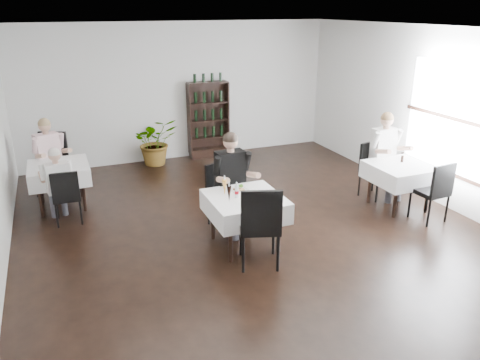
% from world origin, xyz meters
% --- Properties ---
extents(room_shell, '(9.00, 9.00, 9.00)m').
position_xyz_m(room_shell, '(0.00, 0.00, 1.50)').
color(room_shell, black).
rests_on(room_shell, ground).
extents(window_right, '(0.06, 2.30, 1.85)m').
position_xyz_m(window_right, '(3.48, 0.00, 1.50)').
color(window_right, white).
rests_on(window_right, room_shell).
extents(wine_shelf, '(0.90, 0.28, 1.75)m').
position_xyz_m(wine_shelf, '(0.60, 4.31, 0.85)').
color(wine_shelf, black).
rests_on(wine_shelf, ground).
extents(main_table, '(1.03, 1.03, 0.77)m').
position_xyz_m(main_table, '(-0.30, 0.00, 0.62)').
color(main_table, black).
rests_on(main_table, ground).
extents(left_table, '(0.98, 0.98, 0.77)m').
position_xyz_m(left_table, '(-2.70, 2.50, 0.62)').
color(left_table, black).
rests_on(left_table, ground).
extents(right_table, '(0.98, 0.98, 0.77)m').
position_xyz_m(right_table, '(2.70, 0.30, 0.62)').
color(right_table, black).
rests_on(right_table, ground).
extents(potted_tree, '(1.00, 0.88, 1.03)m').
position_xyz_m(potted_tree, '(-0.67, 4.20, 0.52)').
color(potted_tree, '#24571D').
rests_on(potted_tree, ground).
extents(main_chair_far, '(0.58, 0.59, 1.00)m').
position_xyz_m(main_chair_far, '(-0.34, 0.82, 0.57)').
color(main_chair_far, black).
rests_on(main_chair_far, ground).
extents(main_chair_near, '(0.67, 0.67, 1.16)m').
position_xyz_m(main_chair_near, '(-0.35, -0.63, 0.66)').
color(main_chair_near, black).
rests_on(main_chair_near, ground).
extents(left_chair_far, '(0.68, 0.68, 1.12)m').
position_xyz_m(left_chair_far, '(-2.79, 3.32, 0.64)').
color(left_chair_far, black).
rests_on(left_chair_far, ground).
extents(left_chair_near, '(0.43, 0.44, 0.91)m').
position_xyz_m(left_chair_near, '(-2.64, 1.73, 0.52)').
color(left_chair_near, black).
rests_on(left_chair_near, ground).
extents(right_chair_far, '(0.55, 0.56, 0.99)m').
position_xyz_m(right_chair_far, '(2.60, 0.91, 0.57)').
color(right_chair_far, black).
rests_on(right_chair_far, ground).
extents(right_chair_near, '(0.50, 0.50, 1.01)m').
position_xyz_m(right_chair_near, '(2.81, -0.40, 0.58)').
color(right_chair_near, black).
rests_on(right_chair_near, ground).
extents(diner_main, '(0.60, 0.61, 1.56)m').
position_xyz_m(diner_main, '(-0.28, 0.53, 0.91)').
color(diner_main, '#44444C').
rests_on(diner_main, ground).
extents(diner_left_far, '(0.64, 0.68, 1.47)m').
position_xyz_m(diner_left_far, '(-2.80, 3.00, 0.85)').
color(diner_left_far, '#44444C').
rests_on(diner_left_far, ground).
extents(diner_left_near, '(0.51, 0.52, 1.27)m').
position_xyz_m(diner_left_near, '(-2.74, 1.85, 0.73)').
color(diner_left_near, '#44444C').
rests_on(diner_left_near, ground).
extents(diner_right_far, '(0.59, 0.59, 1.56)m').
position_xyz_m(diner_right_far, '(2.77, 0.80, 0.90)').
color(diner_right_far, '#44444C').
rests_on(diner_right_far, ground).
extents(plate_far, '(0.28, 0.28, 0.08)m').
position_xyz_m(plate_far, '(-0.29, 0.25, 0.79)').
color(plate_far, white).
rests_on(plate_far, main_table).
extents(plate_near, '(0.29, 0.29, 0.07)m').
position_xyz_m(plate_near, '(-0.26, -0.20, 0.79)').
color(plate_near, white).
rests_on(plate_near, main_table).
extents(pilsner_dark, '(0.07, 0.07, 0.28)m').
position_xyz_m(pilsner_dark, '(-0.57, -0.08, 0.89)').
color(pilsner_dark, black).
rests_on(pilsner_dark, main_table).
extents(pilsner_lager, '(0.07, 0.07, 0.30)m').
position_xyz_m(pilsner_lager, '(-0.55, 0.15, 0.89)').
color(pilsner_lager, gold).
rests_on(pilsner_lager, main_table).
extents(coke_bottle, '(0.06, 0.06, 0.23)m').
position_xyz_m(coke_bottle, '(-0.42, 0.01, 0.86)').
color(coke_bottle, silver).
rests_on(coke_bottle, main_table).
extents(napkin_cutlery, '(0.22, 0.21, 0.02)m').
position_xyz_m(napkin_cutlery, '(-0.03, -0.22, 0.78)').
color(napkin_cutlery, black).
rests_on(napkin_cutlery, main_table).
extents(pepper_mill, '(0.05, 0.05, 0.11)m').
position_xyz_m(pepper_mill, '(2.81, 0.41, 0.83)').
color(pepper_mill, black).
rests_on(pepper_mill, right_table).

